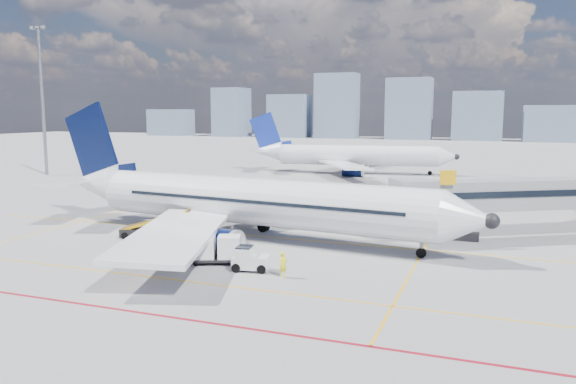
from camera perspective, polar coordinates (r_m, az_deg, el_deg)
name	(u,v)px	position (r m, az deg, el deg)	size (l,w,h in m)	color
ground	(222,258)	(43.20, -6.69, -6.71)	(420.00, 420.00, 0.00)	gray
apron_markings	(189,271)	(40.18, -10.00, -7.93)	(90.00, 35.12, 0.01)	#E2A00B
jet_bridge	(547,195)	(54.66, 24.82, -0.28)	(23.55, 15.78, 6.30)	gray
floodlight_mast_nw	(42,97)	(107.02, -23.70, 8.87)	(3.20, 0.61, 25.45)	slate
distant_skyline	(412,113)	(229.39, 12.48, 7.82)	(255.81, 13.96, 31.36)	slate
main_aircraft	(240,201)	(49.72, -4.86, -0.92)	(42.48, 36.95, 12.43)	white
second_aircraft	(349,155)	(101.36, 6.22, 3.71)	(37.35, 32.41, 10.99)	white
baggage_tug	(249,259)	(39.64, -3.98, -6.80)	(2.70, 1.90, 1.74)	white
cargo_dolly	(217,248)	(41.61, -7.27, -5.71)	(4.08, 2.93, 2.05)	black
belt_loader	(148,230)	(51.18, -14.06, -3.79)	(6.32, 3.16, 2.55)	black
ramp_worker	(283,265)	(37.97, -0.49, -7.40)	(0.63, 0.42, 1.74)	yellow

